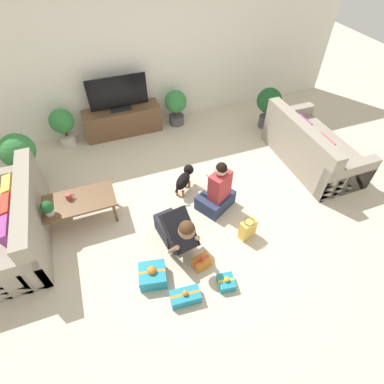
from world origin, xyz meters
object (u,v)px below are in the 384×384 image
dog (184,178)px  potted_plant_back_right (176,105)px  gift_bag_a (248,229)px  potted_plant_corner_right (269,103)px  gift_box_d (185,297)px  tv (118,95)px  person_kneeling (177,230)px  gift_box_a (153,275)px  gift_box_b (226,282)px  sofa_right (311,148)px  tabletop_plant (47,208)px  tv_console (123,121)px  coffee_table (75,203)px  mug (69,196)px  person_sitting (217,192)px  sofa_left (12,226)px  potted_plant_back_left (63,124)px  gift_box_c (202,262)px  potted_plant_corner_left (18,152)px

dog → potted_plant_back_right: bearing=-61.2°
potted_plant_back_right → gift_bag_a: bearing=-89.5°
potted_plant_corner_right → gift_box_d: (-2.74, -2.91, -0.44)m
tv → gift_bag_a: (1.09, -3.10, -0.64)m
person_kneeling → gift_box_d: 0.82m
gift_box_a → gift_box_b: bearing=-24.9°
sofa_right → tabletop_plant: (-4.23, -0.09, 0.23)m
tv_console → person_kneeling: bearing=-87.4°
coffee_table → tv_console: size_ratio=0.76×
dog → mug: 1.71m
sofa_right → person_sitting: bearing=102.0°
potted_plant_back_right → person_sitting: size_ratio=0.81×
sofa_left → gift_box_a: size_ratio=4.75×
potted_plant_back_left → gift_box_a: 3.34m
tv_console → tv: (0.00, 0.00, 0.54)m
sofa_left → potted_plant_back_left: (0.82, 2.00, 0.16)m
gift_bag_a → tabletop_plant: (-2.46, 0.98, 0.37)m
potted_plant_back_right → coffee_table: bearing=-137.5°
potted_plant_corner_right → mug: potted_plant_corner_right is taller
person_kneeling → gift_box_a: (-0.44, -0.37, -0.26)m
dog → gift_box_a: dog is taller
sofa_left → mug: 0.81m
coffee_table → gift_box_d: size_ratio=2.96×
potted_plant_back_left → gift_box_b: potted_plant_back_left is taller
gift_box_b → gift_box_d: size_ratio=0.64×
tv_console → gift_bag_a: bearing=-70.5°
mug → potted_plant_corner_right: bearing=16.8°
gift_box_c → tv_console: bearing=95.8°
potted_plant_corner_right → gift_box_d: bearing=-133.3°
person_kneeling → potted_plant_back_right: bearing=63.0°
mug → sofa_right: bearing=-1.5°
potted_plant_corner_right → tabletop_plant: potted_plant_corner_right is taller
tv → sofa_left: bearing=-132.7°
gift_box_d → mug: 2.10m
mug → gift_bag_a: bearing=-28.2°
sofa_right → potted_plant_corner_left: potted_plant_corner_left is taller
dog → coffee_table: bearing=45.9°
potted_plant_back_left → sofa_left: bearing=-112.4°
gift_box_c → person_sitting: bearing=56.3°
dog → sofa_left: bearing=46.4°
sofa_right → person_kneeling: (-2.73, -0.90, 0.07)m
coffee_table → potted_plant_corner_left: potted_plant_corner_left is taller
gift_box_c → tabletop_plant: (-1.70, 1.19, 0.46)m
gift_box_a → gift_box_d: size_ratio=1.03×
dog → gift_bag_a: (0.50, -1.19, -0.07)m
potted_plant_back_left → person_kneeling: bearing=-67.3°
coffee_table → mug: 0.13m
potted_plant_corner_left → tv: bearing=24.4°
potted_plant_back_left → gift_bag_a: (2.16, -3.05, -0.30)m
potted_plant_back_right → person_sitting: bearing=-93.6°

